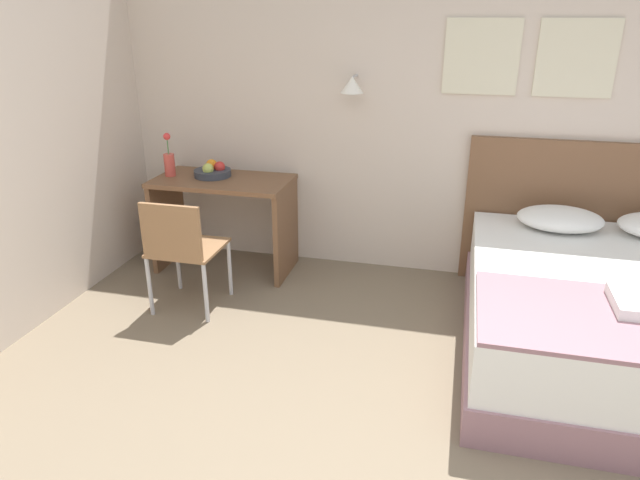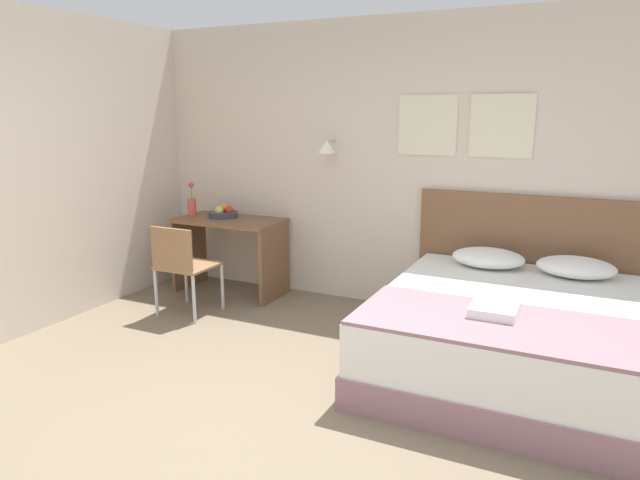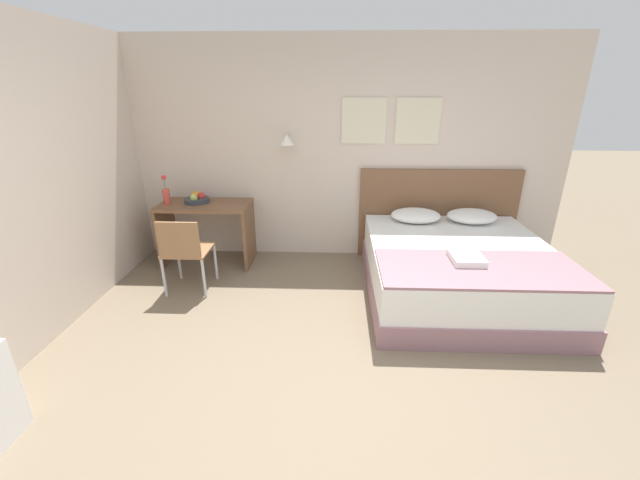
% 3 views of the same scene
% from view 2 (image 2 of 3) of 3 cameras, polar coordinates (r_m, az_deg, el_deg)
% --- Properties ---
extents(ground_plane, '(24.00, 24.00, 0.00)m').
position_cam_2_polar(ground_plane, '(3.42, -9.45, -19.61)').
color(ground_plane, '#756651').
extents(wall_back, '(5.66, 0.31, 2.65)m').
position_cam_2_polar(wall_back, '(5.35, 7.06, 7.40)').
color(wall_back, beige).
rests_on(wall_back, ground_plane).
extents(bed, '(1.85, 2.01, 0.57)m').
position_cam_2_polar(bed, '(4.26, 18.91, -9.18)').
color(bed, gray).
rests_on(bed, ground_plane).
extents(headboard, '(1.97, 0.06, 1.14)m').
position_cam_2_polar(headboard, '(5.15, 20.59, -2.12)').
color(headboard, brown).
rests_on(headboard, ground_plane).
extents(pillow_left, '(0.58, 0.43, 0.15)m').
position_cam_2_polar(pillow_left, '(4.89, 16.46, -1.72)').
color(pillow_left, white).
rests_on(pillow_left, bed).
extents(pillow_right, '(0.58, 0.43, 0.15)m').
position_cam_2_polar(pillow_right, '(4.84, 24.22, -2.49)').
color(pillow_right, white).
rests_on(pillow_right, bed).
extents(throw_blanket, '(1.80, 0.80, 0.02)m').
position_cam_2_polar(throw_blanket, '(3.61, 18.08, -8.05)').
color(throw_blanket, gray).
rests_on(throw_blanket, bed).
extents(folded_towel_near_foot, '(0.28, 0.33, 0.06)m').
position_cam_2_polar(folded_towel_near_foot, '(3.74, 17.08, -6.58)').
color(folded_towel_near_foot, white).
rests_on(folded_towel_near_foot, throw_blanket).
extents(desk, '(1.08, 0.59, 0.77)m').
position_cam_2_polar(desk, '(5.84, -9.01, -0.23)').
color(desk, brown).
rests_on(desk, ground_plane).
extents(desk_chair, '(0.46, 0.46, 0.84)m').
position_cam_2_polar(desk_chair, '(5.24, -13.70, -2.17)').
color(desk_chair, '#8E6642').
rests_on(desk_chair, ground_plane).
extents(fruit_bowl, '(0.29, 0.29, 0.13)m').
position_cam_2_polar(fruit_bowl, '(5.88, -9.64, 2.68)').
color(fruit_bowl, '#333842').
rests_on(fruit_bowl, desk).
extents(flower_vase, '(0.09, 0.09, 0.35)m').
position_cam_2_polar(flower_vase, '(6.01, -12.68, 3.49)').
color(flower_vase, '#D14C42').
rests_on(flower_vase, desk).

